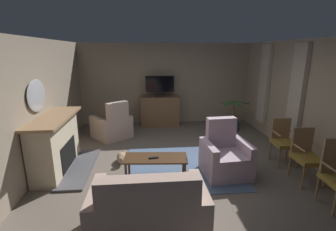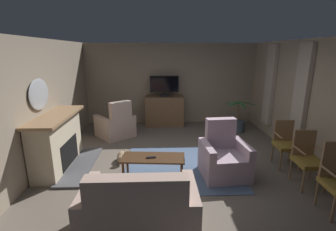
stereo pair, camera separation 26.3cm
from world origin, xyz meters
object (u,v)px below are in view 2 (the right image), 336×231
Objects in this scene: tv_cabinet at (164,111)px; television at (164,86)px; wall_mirror_oval at (39,94)px; tv_remote at (151,157)px; side_chair_beside_plant at (307,157)px; coffee_table at (153,160)px; cat at (122,156)px; fireplace at (58,143)px; armchair_angled_to_table at (116,125)px; armchair_facing_sofa at (224,158)px; side_chair_mid_row at (286,142)px; sofa_floral at (140,211)px; potted_plant_leafy_by_curtain at (237,125)px.

television is at bearing -90.00° from tv_cabinet.
wall_mirror_oval is 2.46m from tv_remote.
side_chair_beside_plant is at bearing -56.27° from television.
wall_mirror_oval is 4.58× the size of tv_remote.
cat is (-0.71, 0.79, -0.29)m from coffee_table.
side_chair_beside_plant is at bearing -17.21° from cat.
fireplace is 1.48× the size of coffee_table.
wall_mirror_oval is at bearing -121.34° from armchair_angled_to_table.
coffee_table reaches higher than cat.
side_chair_beside_plant is at bearing -5.66° from coffee_table.
fireplace is 1.30m from cat.
armchair_facing_sofa is 1.13× the size of side_chair_mid_row.
tv_cabinet is 2.82m from cat.
television is 0.73× the size of armchair_angled_to_table.
wall_mirror_oval reaches higher than side_chair_mid_row.
cat is (-3.41, 1.06, -0.41)m from side_chair_beside_plant.
coffee_table is 2.72m from side_chair_beside_plant.
wall_mirror_oval reaches higher than armchair_angled_to_table.
fireplace is 2.24× the size of wall_mirror_oval.
tv_cabinet is at bearing 37.48° from armchair_angled_to_table.
tv_remote is at bearing 175.13° from side_chair_beside_plant.
sofa_floral is 1.22× the size of armchair_angled_to_table.
fireplace reaches higher than side_chair_mid_row.
armchair_angled_to_table is at bearing 104.00° from sofa_floral.
armchair_angled_to_table is (-1.36, -1.05, -0.13)m from tv_cabinet.
wall_mirror_oval is at bearing 180.00° from fireplace.
armchair_angled_to_table is (0.84, 1.79, -0.21)m from fireplace.
tv_cabinet is 3.46m from armchair_facing_sofa.
armchair_facing_sofa is at bearing -112.87° from potted_plant_leafy_by_curtain.
tv_cabinet reaches higher than potted_plant_leafy_by_curtain.
wall_mirror_oval reaches higher than fireplace.
wall_mirror_oval is 2.04m from cat.
cat is at bearing 161.70° from armchair_facing_sofa.
wall_mirror_oval is 4.98m from side_chair_mid_row.
coffee_table is 6.92× the size of tv_remote.
wall_mirror_oval is 0.83× the size of side_chair_mid_row.
armchair_angled_to_table is 3.30m from armchair_facing_sofa.
armchair_facing_sofa is at bearing 164.45° from side_chair_beside_plant.
tv_cabinet is 1.32× the size of potted_plant_leafy_by_curtain.
tv_remote is 0.19× the size of potted_plant_leafy_by_curtain.
side_chair_beside_plant is (4.87, -0.84, -1.00)m from wall_mirror_oval.
sofa_floral reaches higher than side_chair_mid_row.
coffee_table is at bearing -65.46° from armchair_angled_to_table.
armchair_angled_to_table reaches higher than sofa_floral.
armchair_facing_sofa is at bearing -72.33° from tv_cabinet.
potted_plant_leafy_by_curtain is (2.46, 2.72, -0.25)m from tv_remote.
potted_plant_leafy_by_curtain is at bearing 57.83° from sofa_floral.
wall_mirror_oval is at bearing 170.16° from side_chair_beside_plant.
tv_cabinet is at bearing 129.53° from side_chair_mid_row.
cat is (-0.56, 2.18, -0.22)m from sofa_floral.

